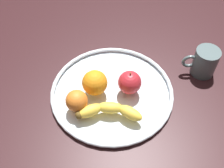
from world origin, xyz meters
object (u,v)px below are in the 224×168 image
at_px(apple, 130,83).
at_px(orange_center, 95,84).
at_px(ambient_mug, 204,62).
at_px(orange_front_left, 77,101).
at_px(fruit_bowl, 112,92).
at_px(banana, 109,111).

xyz_separation_m(apple, orange_center, (0.10, -0.00, 0.00)).
xyz_separation_m(orange_center, ambient_mug, (-0.35, -0.08, -0.01)).
bearing_deg(orange_front_left, ambient_mug, -160.63).
bearing_deg(ambient_mug, orange_center, 13.71).
relative_size(orange_front_left, orange_center, 0.84).
bearing_deg(fruit_bowl, orange_center, 4.01).
bearing_deg(ambient_mug, banana, 28.34).
height_order(fruit_bowl, orange_center, orange_center).
relative_size(apple, orange_front_left, 1.23).
relative_size(banana, ambient_mug, 1.74).
height_order(banana, apple, apple).
distance_m(fruit_bowl, ambient_mug, 0.31).
bearing_deg(fruit_bowl, banana, 82.24).
height_order(apple, orange_center, apple).
height_order(banana, orange_center, orange_center).
distance_m(banana, orange_front_left, 0.09).
bearing_deg(fruit_bowl, apple, 175.85).
height_order(orange_center, ambient_mug, same).
xyz_separation_m(banana, orange_center, (0.04, -0.08, 0.02)).
height_order(apple, orange_front_left, apple).
bearing_deg(apple, ambient_mug, -160.80).
bearing_deg(apple, banana, 51.74).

